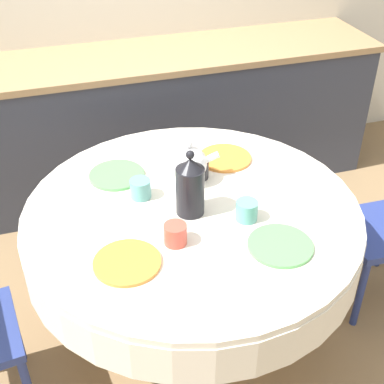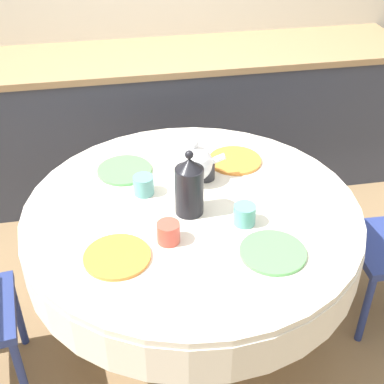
{
  "view_description": "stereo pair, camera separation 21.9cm",
  "coord_description": "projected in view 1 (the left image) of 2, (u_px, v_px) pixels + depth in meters",
  "views": [
    {
      "loc": [
        -0.54,
        -1.71,
        2.11
      ],
      "look_at": [
        0.0,
        0.0,
        0.85
      ],
      "focal_mm": 50.0,
      "sensor_mm": 36.0,
      "label": 1
    },
    {
      "loc": [
        -0.32,
        -1.77,
        2.11
      ],
      "look_at": [
        0.0,
        0.0,
        0.85
      ],
      "focal_mm": 50.0,
      "sensor_mm": 36.0,
      "label": 2
    }
  ],
  "objects": [
    {
      "name": "cup_near_left",
      "position": [
        175.0,
        234.0,
        2.03
      ],
      "size": [
        0.09,
        0.09,
        0.08
      ],
      "primitive_type": "cylinder",
      "color": "#CC4C3D",
      "rests_on": "dining_table"
    },
    {
      "name": "plate_far_right",
      "position": [
        225.0,
        158.0,
        2.55
      ],
      "size": [
        0.25,
        0.25,
        0.01
      ],
      "primitive_type": "cylinder",
      "color": "orange",
      "rests_on": "dining_table"
    },
    {
      "name": "plate_near_right",
      "position": [
        280.0,
        245.0,
        2.03
      ],
      "size": [
        0.25,
        0.25,
        0.01
      ],
      "primitive_type": "cylinder",
      "color": "#5BA85B",
      "rests_on": "dining_table"
    },
    {
      "name": "cup_far_left",
      "position": [
        141.0,
        189.0,
        2.28
      ],
      "size": [
        0.09,
        0.09,
        0.08
      ],
      "primitive_type": "cylinder",
      "color": "#5BA39E",
      "rests_on": "dining_table"
    },
    {
      "name": "kitchen_counter",
      "position": [
        129.0,
        125.0,
        3.49
      ],
      "size": [
        3.24,
        0.64,
        0.93
      ],
      "color": "#383D4C",
      "rests_on": "ground_plane"
    },
    {
      "name": "plate_near_left",
      "position": [
        127.0,
        262.0,
        1.95
      ],
      "size": [
        0.25,
        0.25,
        0.01
      ],
      "primitive_type": "cylinder",
      "color": "orange",
      "rests_on": "dining_table"
    },
    {
      "name": "cup_far_right",
      "position": [
        199.0,
        169.0,
        2.4
      ],
      "size": [
        0.09,
        0.09,
        0.08
      ],
      "primitive_type": "cylinder",
      "color": "#28282D",
      "rests_on": "dining_table"
    },
    {
      "name": "dining_table",
      "position": [
        192.0,
        230.0,
        2.31
      ],
      "size": [
        1.43,
        1.43,
        0.77
      ],
      "color": "tan",
      "rests_on": "ground_plane"
    },
    {
      "name": "coffee_carafe",
      "position": [
        190.0,
        186.0,
        2.14
      ],
      "size": [
        0.12,
        0.12,
        0.29
      ],
      "color": "black",
      "rests_on": "dining_table"
    },
    {
      "name": "teapot",
      "position": [
        189.0,
        163.0,
        2.35
      ],
      "size": [
        0.22,
        0.16,
        0.21
      ],
      "color": "white",
      "rests_on": "dining_table"
    },
    {
      "name": "ground_plane",
      "position": [
        192.0,
        331.0,
        2.68
      ],
      "size": [
        12.0,
        12.0,
        0.0
      ],
      "primitive_type": "plane",
      "color": "#8E704C"
    },
    {
      "name": "plate_far_left",
      "position": [
        117.0,
        175.0,
        2.43
      ],
      "size": [
        0.25,
        0.25,
        0.01
      ],
      "primitive_type": "cylinder",
      "color": "#5BA85B",
      "rests_on": "dining_table"
    },
    {
      "name": "cup_near_right",
      "position": [
        247.0,
        211.0,
        2.15
      ],
      "size": [
        0.09,
        0.09,
        0.08
      ],
      "primitive_type": "cylinder",
      "color": "#5BA39E",
      "rests_on": "dining_table"
    }
  ]
}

